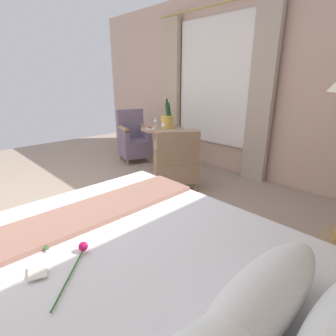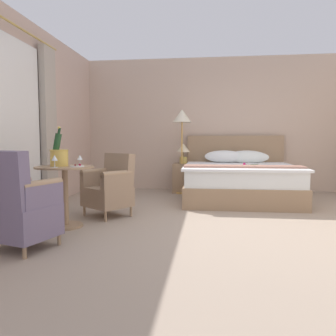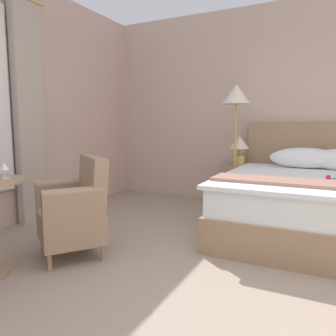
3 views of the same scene
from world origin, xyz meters
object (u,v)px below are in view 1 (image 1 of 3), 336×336
object	(u,v)px
champagne_bucket	(167,119)
wine_glass_near_bucket	(155,120)
armchair_facing_bed	(134,139)
snack_plate	(151,129)
bed	(131,321)
wine_glass_near_edge	(163,125)
side_table_round	(162,145)
armchair_by_window	(176,162)

from	to	relation	value
champagne_bucket	wine_glass_near_bucket	xyz separation A→B (m)	(0.06, -0.23, -0.03)
armchair_facing_bed	snack_plate	bearing A→B (deg)	73.37
bed	wine_glass_near_edge	distance (m)	3.03
side_table_round	snack_plate	world-z (taller)	snack_plate
bed	armchair_by_window	size ratio (longest dim) A/B	2.46
wine_glass_near_bucket	armchair_facing_bed	distance (m)	0.79
wine_glass_near_edge	armchair_facing_bed	world-z (taller)	armchair_facing_bed
armchair_facing_bed	side_table_round	bearing A→B (deg)	86.35
wine_glass_near_edge	armchair_by_window	size ratio (longest dim) A/B	0.15
bed	armchair_facing_bed	distance (m)	3.89
champagne_bucket	armchair_facing_bed	distance (m)	1.00
side_table_round	wine_glass_near_bucket	bearing A→B (deg)	-98.07
wine_glass_near_bucket	snack_plate	bearing A→B (deg)	32.42
armchair_facing_bed	wine_glass_near_edge	bearing A→B (deg)	79.97
armchair_by_window	wine_glass_near_bucket	bearing A→B (deg)	-113.81
wine_glass_near_bucket	armchair_facing_bed	size ratio (longest dim) A/B	0.15
snack_plate	armchair_by_window	world-z (taller)	armchair_by_window
side_table_round	armchair_by_window	xyz separation A→B (m)	(0.35, 0.66, -0.06)
wine_glass_near_edge	armchair_facing_bed	size ratio (longest dim) A/B	0.13
champagne_bucket	bed	bearing A→B (deg)	43.49
bed	snack_plate	bearing A→B (deg)	-131.87
wine_glass_near_edge	armchair_facing_bed	distance (m)	1.12
bed	snack_plate	distance (m)	3.14
wine_glass_near_bucket	armchair_by_window	world-z (taller)	wine_glass_near_bucket
armchair_by_window	armchair_facing_bed	size ratio (longest dim) A/B	0.92
wine_glass_near_bucket	bed	bearing A→B (deg)	46.98
wine_glass_near_edge	armchair_by_window	xyz separation A→B (m)	(0.22, 0.50, -0.43)
wine_glass_near_bucket	snack_plate	distance (m)	0.27
bed	champagne_bucket	distance (m)	3.28
champagne_bucket	snack_plate	size ratio (longest dim) A/B	2.88
snack_plate	armchair_facing_bed	size ratio (longest dim) A/B	0.17
champagne_bucket	wine_glass_near_bucket	distance (m)	0.24
snack_plate	armchair_facing_bed	world-z (taller)	armchair_facing_bed
side_table_round	wine_glass_near_bucket	distance (m)	0.42
bed	wine_glass_near_edge	bearing A→B (deg)	-135.58
champagne_bucket	armchair_by_window	xyz separation A→B (m)	(0.44, 0.63, -0.47)
snack_plate	armchair_facing_bed	distance (m)	0.89
bed	wine_glass_near_edge	xyz separation A→B (m)	(-2.14, -2.10, 0.47)
bed	side_table_round	world-z (taller)	bed
armchair_by_window	snack_plate	bearing A→B (deg)	-103.04
wine_glass_near_edge	armchair_by_window	distance (m)	0.69
side_table_round	wine_glass_near_edge	world-z (taller)	wine_glass_near_edge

